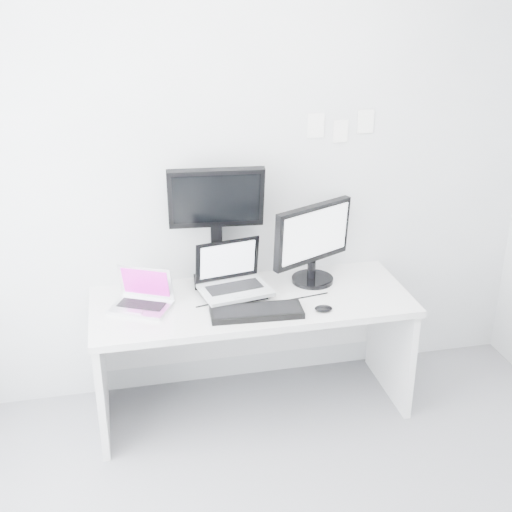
# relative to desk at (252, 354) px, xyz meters

# --- Properties ---
(back_wall) EXTENTS (3.60, 0.00, 3.60)m
(back_wall) POSITION_rel_desk_xyz_m (0.00, 0.35, 0.99)
(back_wall) COLOR silver
(back_wall) RESTS_ON ground
(desk) EXTENTS (1.80, 0.70, 0.73)m
(desk) POSITION_rel_desk_xyz_m (0.00, 0.00, 0.00)
(desk) COLOR silver
(desk) RESTS_ON ground
(macbook) EXTENTS (0.38, 0.35, 0.23)m
(macbook) POSITION_rel_desk_xyz_m (-0.62, 0.01, 0.48)
(macbook) COLOR silver
(macbook) RESTS_ON desk
(speaker) EXTENTS (0.12, 0.12, 0.18)m
(speaker) POSITION_rel_desk_xyz_m (-0.20, 0.21, 0.46)
(speaker) COLOR black
(speaker) RESTS_ON desk
(dell_laptop) EXTENTS (0.43, 0.36, 0.32)m
(dell_laptop) POSITION_rel_desk_xyz_m (-0.09, 0.04, 0.52)
(dell_laptop) COLOR #B6BABF
(dell_laptop) RESTS_ON desk
(rear_monitor) EXTENTS (0.56, 0.24, 0.74)m
(rear_monitor) POSITION_rel_desk_xyz_m (-0.15, 0.26, 0.73)
(rear_monitor) COLOR black
(rear_monitor) RESTS_ON desk
(samsung_monitor) EXTENTS (0.60, 0.46, 0.50)m
(samsung_monitor) POSITION_rel_desk_xyz_m (0.40, 0.15, 0.61)
(samsung_monitor) COLOR black
(samsung_monitor) RESTS_ON desk
(keyboard) EXTENTS (0.51, 0.21, 0.03)m
(keyboard) POSITION_rel_desk_xyz_m (-0.01, -0.19, 0.38)
(keyboard) COLOR black
(keyboard) RESTS_ON desk
(mouse) EXTENTS (0.11, 0.08, 0.03)m
(mouse) POSITION_rel_desk_xyz_m (0.35, -0.23, 0.38)
(mouse) COLOR black
(mouse) RESTS_ON desk
(wall_note_0) EXTENTS (0.10, 0.00, 0.14)m
(wall_note_0) POSITION_rel_desk_xyz_m (0.45, 0.34, 1.26)
(wall_note_0) COLOR white
(wall_note_0) RESTS_ON back_wall
(wall_note_1) EXTENTS (0.09, 0.00, 0.13)m
(wall_note_1) POSITION_rel_desk_xyz_m (0.60, 0.34, 1.22)
(wall_note_1) COLOR white
(wall_note_1) RESTS_ON back_wall
(wall_note_2) EXTENTS (0.10, 0.00, 0.14)m
(wall_note_2) POSITION_rel_desk_xyz_m (0.75, 0.34, 1.26)
(wall_note_2) COLOR white
(wall_note_2) RESTS_ON back_wall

